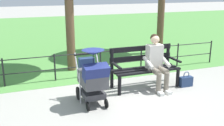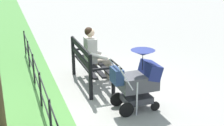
% 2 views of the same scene
% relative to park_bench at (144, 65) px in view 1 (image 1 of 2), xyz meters
% --- Properties ---
extents(ground_plane, '(60.00, 60.00, 0.00)m').
position_rel_park_bench_xyz_m(ground_plane, '(0.71, 0.12, -0.53)').
color(ground_plane, '#9E9B93').
extents(grass_lawn, '(40.00, 16.00, 0.01)m').
position_rel_park_bench_xyz_m(grass_lawn, '(0.71, -8.68, -0.52)').
color(grass_lawn, '#518E42').
rests_on(grass_lawn, ground).
extents(park_bench, '(1.60, 0.61, 0.96)m').
position_rel_park_bench_xyz_m(park_bench, '(0.00, 0.00, 0.00)').
color(park_bench, black).
rests_on(park_bench, ground).
extents(person_on_bench, '(0.53, 0.74, 1.28)m').
position_rel_park_bench_xyz_m(person_on_bench, '(-0.20, 0.22, 0.15)').
color(person_on_bench, slate).
rests_on(person_on_bench, ground).
extents(stroller, '(0.52, 0.90, 1.15)m').
position_rel_park_bench_xyz_m(stroller, '(1.43, 0.56, 0.07)').
color(stroller, black).
rests_on(stroller, ground).
extents(handbag, '(0.32, 0.14, 0.37)m').
position_rel_park_bench_xyz_m(handbag, '(-0.95, 0.37, -0.40)').
color(handbag, navy).
rests_on(handbag, ground).
extents(park_fence, '(7.29, 0.04, 0.70)m').
position_rel_park_bench_xyz_m(park_fence, '(0.44, -1.14, -0.11)').
color(park_fence, black).
rests_on(park_fence, ground).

